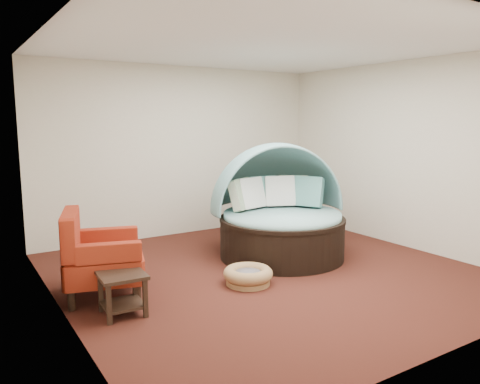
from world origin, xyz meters
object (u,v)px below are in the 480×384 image
canopy_daybed (279,204)px  red_armchair (98,257)px  pet_basket (248,275)px  side_table (122,288)px

canopy_daybed → red_armchair: bearing=-160.2°
canopy_daybed → red_armchair: 2.66m
pet_basket → side_table: side_table is taller
canopy_daybed → side_table: 2.75m
red_armchair → canopy_daybed: bearing=21.5°
canopy_daybed → pet_basket: bearing=-128.2°
pet_basket → side_table: size_ratio=1.43×
red_armchair → side_table: size_ratio=2.20×
red_armchair → side_table: 0.64m
pet_basket → side_table: 1.54m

